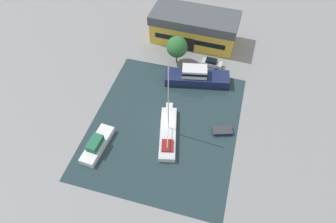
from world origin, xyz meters
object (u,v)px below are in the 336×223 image
quay_tree_near_building (177,47)px  cabin_boat (97,144)px  parked_car (212,63)px  warehouse_building (194,27)px  sailboat_moored (168,132)px  small_dinghy (222,131)px  motor_cruiser (196,77)px

quay_tree_near_building → cabin_boat: quay_tree_near_building is taller
parked_car → quay_tree_near_building: bearing=-80.0°
warehouse_building → sailboat_moored: bearing=-84.9°
quay_tree_near_building → small_dinghy: size_ratio=1.65×
warehouse_building → quay_tree_near_building: bearing=-99.8°
warehouse_building → cabin_boat: (-9.11, -32.60, -2.53)m
warehouse_building → quay_tree_near_building: warehouse_building is taller
quay_tree_near_building → parked_car: quay_tree_near_building is taller
motor_cruiser → cabin_boat: (-12.54, -19.52, -0.48)m
parked_car → sailboat_moored: bearing=-8.6°
parked_car → small_dinghy: size_ratio=1.15×
small_dinghy → sailboat_moored: bearing=-88.7°
motor_cruiser → sailboat_moored: bearing=160.9°
quay_tree_near_building → motor_cruiser: quay_tree_near_building is taller
sailboat_moored → small_dinghy: (8.86, 3.04, -0.33)m
warehouse_building → motor_cruiser: size_ratio=1.45×
warehouse_building → sailboat_moored: size_ratio=1.28×
parked_car → motor_cruiser: bearing=-18.1°
quay_tree_near_building → cabin_boat: bearing=-107.0°
warehouse_building → cabin_boat: size_ratio=2.38×
motor_cruiser → cabin_boat: size_ratio=1.64×
parked_car → motor_cruiser: size_ratio=0.33×
small_dinghy → cabin_boat: cabin_boat is taller
parked_car → warehouse_building: bearing=-140.9°
warehouse_building → small_dinghy: size_ratio=5.01×
warehouse_building → small_dinghy: (10.37, -23.91, -3.04)m
sailboat_moored → small_dinghy: sailboat_moored is taller
warehouse_building → motor_cruiser: 13.67m
parked_car → small_dinghy: 16.94m
parked_car → cabin_boat: 28.91m
sailboat_moored → small_dinghy: size_ratio=3.92×
small_dinghy → warehouse_building: bearing=-174.2°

